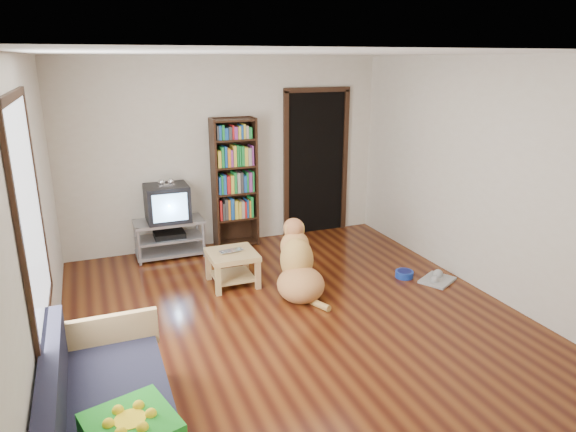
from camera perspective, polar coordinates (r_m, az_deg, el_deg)
name	(u,v)px	position (r m, az deg, el deg)	size (l,w,h in m)	color
ground	(295,318)	(5.38, 0.83, -11.28)	(5.00, 5.00, 0.00)	#59290F
ceiling	(297,53)	(4.73, 0.97, 17.62)	(5.00, 5.00, 0.00)	white
wall_back	(227,153)	(7.22, -6.79, 6.95)	(4.50, 4.50, 0.00)	beige
wall_front	(479,310)	(2.89, 20.49, -9.81)	(4.50, 4.50, 0.00)	beige
wall_left	(36,223)	(4.57, -26.18, -0.67)	(5.00, 5.00, 0.00)	beige
wall_right	(483,177)	(6.10, 20.87, 4.09)	(5.00, 5.00, 0.00)	beige
green_cushion	(131,431)	(3.33, -17.02, -21.88)	(0.48, 0.48, 0.16)	green
laptop	(233,252)	(5.98, -6.17, -4.01)	(0.28, 0.18, 0.02)	white
dog_bowl	(404,274)	(6.45, 12.79, -6.32)	(0.22, 0.22, 0.08)	#163499
grey_rag	(437,280)	(6.44, 16.25, -6.86)	(0.40, 0.32, 0.03)	#9F9F9F
window	(30,216)	(4.03, -26.76, 0.04)	(0.03, 1.46, 1.70)	white
doorway	(316,159)	(7.68, 3.12, 6.29)	(1.03, 0.05, 2.19)	black
tv_stand	(170,237)	(7.06, -13.02, -2.25)	(0.90, 0.45, 0.50)	#99999E
crt_tv	(167,202)	(6.95, -13.31, 1.50)	(0.55, 0.52, 0.58)	black
bookshelf	(234,176)	(7.14, -5.98, 4.42)	(0.60, 0.30, 1.80)	black
sofa	(109,430)	(3.77, -19.25, -21.53)	(0.80, 1.80, 0.80)	tan
coffee_table	(232,262)	(6.06, -6.21, -5.07)	(0.55, 0.55, 0.40)	tan
dog	(298,267)	(5.80, 1.12, -5.70)	(0.62, 1.04, 0.85)	#C3814B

